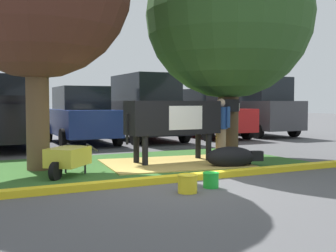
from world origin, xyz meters
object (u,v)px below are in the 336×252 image
object	(u,v)px
suv_dark_grey	(254,107)
pickup_truck_black	(1,113)
bucket_green	(211,180)
suv_black	(145,107)
sedan_red	(209,114)
sedan_blue	(81,116)
cow_holstein	(177,118)
shade_tree_right	(229,15)
bucket_yellow	(187,183)
wheelbarrow	(68,157)
person_handler	(221,127)
calf_lying	(232,157)

from	to	relation	value
suv_dark_grey	pickup_truck_black	bearing A→B (deg)	-178.81
bucket_green	pickup_truck_black	bearing A→B (deg)	105.16
pickup_truck_black	suv_black	bearing A→B (deg)	0.93
pickup_truck_black	suv_dark_grey	bearing A→B (deg)	1.19
sedan_red	suv_dark_grey	world-z (taller)	suv_dark_grey
sedan_blue	suv_black	distance (m)	2.53
suv_dark_grey	cow_holstein	bearing A→B (deg)	-139.77
shade_tree_right	suv_black	size ratio (longest dim) A/B	1.28
bucket_yellow	pickup_truck_black	size ratio (longest dim) A/B	0.06
suv_black	sedan_red	size ratio (longest dim) A/B	1.05
bucket_green	suv_dark_grey	xyz separation A→B (m)	(8.18, 9.09, 1.13)
bucket_green	sedan_red	distance (m)	10.70
cow_holstein	suv_black	bearing A→B (deg)	72.96
shade_tree_right	cow_holstein	world-z (taller)	shade_tree_right
wheelbarrow	bucket_yellow	size ratio (longest dim) A/B	4.00
person_handler	sedan_blue	size ratio (longest dim) A/B	0.35
shade_tree_right	bucket_yellow	distance (m)	5.96
calf_lying	sedan_blue	size ratio (longest dim) A/B	0.30
suv_dark_grey	wheelbarrow	bearing A→B (deg)	-145.84
shade_tree_right	bucket_yellow	bearing A→B (deg)	-133.08
bucket_yellow	pickup_truck_black	distance (m)	9.27
cow_holstein	suv_black	distance (m)	6.26
suv_black	shade_tree_right	bearing A→B (deg)	-91.04
calf_lying	sedan_blue	distance (m)	7.39
cow_holstein	suv_dark_grey	bearing A→B (deg)	40.23
bucket_yellow	sedan_red	distance (m)	11.15
cow_holstein	wheelbarrow	distance (m)	3.04
cow_holstein	sedan_red	size ratio (longest dim) A/B	0.70
bucket_yellow	suv_dark_grey	xyz separation A→B (m)	(8.75, 9.26, 1.11)
sedan_blue	cow_holstein	bearing A→B (deg)	-83.50
bucket_yellow	suv_dark_grey	distance (m)	12.78
bucket_green	sedan_blue	size ratio (longest dim) A/B	0.07
sedan_blue	bucket_yellow	bearing A→B (deg)	-95.22
person_handler	pickup_truck_black	distance (m)	7.53
cow_holstein	sedan_red	bearing A→B (deg)	51.49
person_handler	bucket_green	bearing A→B (deg)	-126.93
pickup_truck_black	cow_holstein	bearing A→B (deg)	-60.41
shade_tree_right	person_handler	world-z (taller)	shade_tree_right
bucket_yellow	cow_holstein	bearing A→B (deg)	64.29
sedan_blue	suv_dark_grey	xyz separation A→B (m)	(7.91, 0.16, 0.29)
wheelbarrow	bucket_yellow	world-z (taller)	wheelbarrow
person_handler	sedan_red	size ratio (longest dim) A/B	0.35
person_handler	suv_dark_grey	size ratio (longest dim) A/B	0.34
bucket_green	suv_black	distance (m)	9.44
bucket_yellow	sedan_red	xyz separation A→B (m)	(6.30, 9.16, 0.83)
person_handler	bucket_yellow	bearing A→B (deg)	-131.80
wheelbarrow	bucket_green	size ratio (longest dim) A/B	4.69
pickup_truck_black	sedan_red	bearing A→B (deg)	0.87
wheelbarrow	bucket_green	distance (m)	2.95
cow_holstein	sedan_red	world-z (taller)	sedan_red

